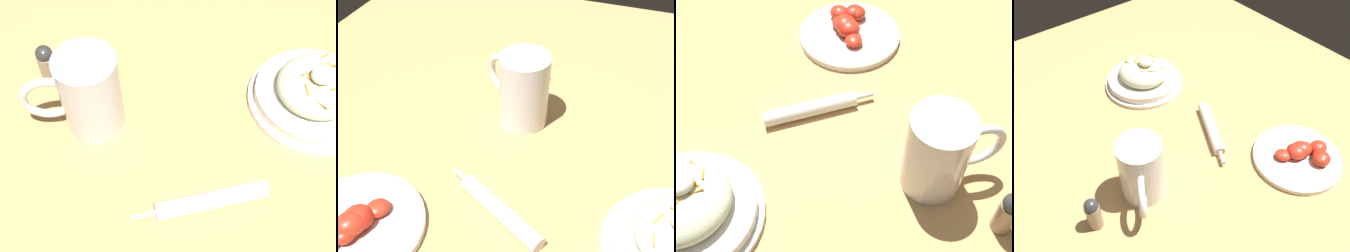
% 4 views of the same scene
% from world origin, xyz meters
% --- Properties ---
extents(ground_plane, '(1.43, 1.43, 0.00)m').
position_xyz_m(ground_plane, '(0.00, 0.00, 0.00)').
color(ground_plane, tan).
extents(salad_plate, '(0.23, 0.23, 0.10)m').
position_xyz_m(salad_plate, '(0.23, -0.12, 0.03)').
color(salad_plate, white).
rests_on(salad_plate, ground_plane).
extents(beer_mug, '(0.15, 0.12, 0.15)m').
position_xyz_m(beer_mug, '(-0.09, 0.11, 0.07)').
color(beer_mug, white).
rests_on(beer_mug, ground_plane).
extents(napkin_roll, '(0.19, 0.11, 0.03)m').
position_xyz_m(napkin_roll, '(-0.04, -0.14, 0.01)').
color(napkin_roll, white).
rests_on(napkin_roll, ground_plane).
extents(tomato_plate, '(0.21, 0.21, 0.05)m').
position_xyz_m(tomato_plate, '(-0.25, -0.24, 0.02)').
color(tomato_plate, white).
rests_on(tomato_plate, ground_plane).
extents(salt_shaker, '(0.03, 0.03, 0.09)m').
position_xyz_m(salt_shaker, '(-0.09, 0.23, 0.04)').
color(salt_shaker, gray).
rests_on(salt_shaker, ground_plane).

